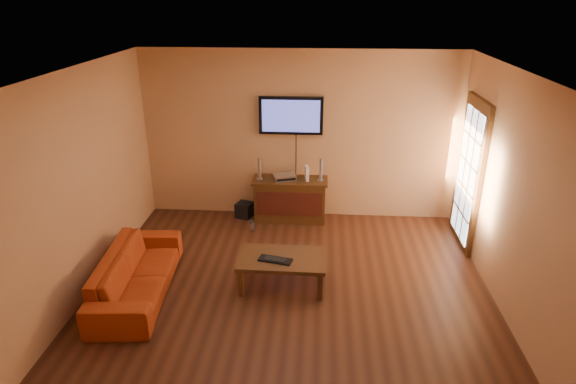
# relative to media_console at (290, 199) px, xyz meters

# --- Properties ---
(ground_plane) EXTENTS (5.00, 5.00, 0.00)m
(ground_plane) POSITION_rel_media_console_xyz_m (0.14, -2.26, -0.35)
(ground_plane) COLOR #361B0F
(ground_plane) RESTS_ON ground
(room_walls) EXTENTS (5.00, 5.00, 5.00)m
(room_walls) POSITION_rel_media_console_xyz_m (0.14, -1.64, 1.33)
(room_walls) COLOR tan
(room_walls) RESTS_ON ground
(french_door) EXTENTS (0.07, 1.02, 2.22)m
(french_door) POSITION_rel_media_console_xyz_m (2.60, -0.56, 0.70)
(french_door) COLOR #3E230E
(french_door) RESTS_ON ground
(media_console) EXTENTS (1.20, 0.46, 0.70)m
(media_console) POSITION_rel_media_console_xyz_m (0.00, 0.00, 0.00)
(media_console) COLOR #3E230E
(media_console) RESTS_ON ground
(television) EXTENTS (1.00, 0.08, 0.59)m
(television) POSITION_rel_media_console_xyz_m (0.00, 0.19, 1.34)
(television) COLOR black
(television) RESTS_ON ground
(coffee_table) EXTENTS (1.10, 0.67, 0.41)m
(coffee_table) POSITION_rel_media_console_xyz_m (0.03, -1.94, 0.01)
(coffee_table) COLOR #3E230E
(coffee_table) RESTS_ON ground
(sofa) EXTENTS (0.71, 1.93, 0.74)m
(sofa) POSITION_rel_media_console_xyz_m (-1.74, -2.22, 0.02)
(sofa) COLOR #A63812
(sofa) RESTS_ON ground
(speaker_left) EXTENTS (0.10, 0.10, 0.35)m
(speaker_left) POSITION_rel_media_console_xyz_m (-0.49, -0.02, 0.51)
(speaker_left) COLOR silver
(speaker_left) RESTS_ON media_console
(speaker_right) EXTENTS (0.10, 0.10, 0.35)m
(speaker_right) POSITION_rel_media_console_xyz_m (0.49, -0.01, 0.51)
(speaker_right) COLOR silver
(speaker_right) RESTS_ON media_console
(av_receiver) EXTENTS (0.41, 0.35, 0.08)m
(av_receiver) POSITION_rel_media_console_xyz_m (-0.09, -0.00, 0.39)
(av_receiver) COLOR silver
(av_receiver) RESTS_ON media_console
(game_console) EXTENTS (0.08, 0.17, 0.23)m
(game_console) POSITION_rel_media_console_xyz_m (0.27, -0.00, 0.46)
(game_console) COLOR white
(game_console) RESTS_ON media_console
(subwoofer) EXTENTS (0.31, 0.31, 0.25)m
(subwoofer) POSITION_rel_media_console_xyz_m (-0.76, 0.04, -0.23)
(subwoofer) COLOR black
(subwoofer) RESTS_ON ground
(bottle) EXTENTS (0.07, 0.07, 0.19)m
(bottle) POSITION_rel_media_console_xyz_m (-0.56, -0.47, -0.27)
(bottle) COLOR white
(bottle) RESTS_ON ground
(keyboard) EXTENTS (0.44, 0.24, 0.02)m
(keyboard) POSITION_rel_media_console_xyz_m (-0.05, -2.02, 0.07)
(keyboard) COLOR black
(keyboard) RESTS_ON coffee_table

